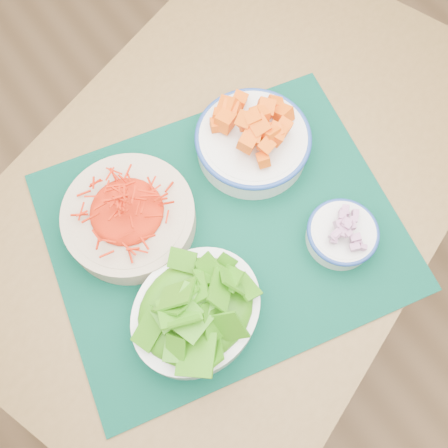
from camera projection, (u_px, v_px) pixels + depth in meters
name	position (u px, v px, depth m)	size (l,w,h in m)	color
ground	(272.00, 298.00, 1.61)	(4.00, 4.00, 0.00)	#A77C51
table	(238.00, 200.00, 1.03)	(1.28, 1.05, 0.75)	brown
placemat	(224.00, 231.00, 0.89)	(0.60, 0.49, 0.00)	black
carrot_bowl	(128.00, 215.00, 0.85)	(0.26, 0.26, 0.09)	#BEA98D
squash_bowl	(253.00, 137.00, 0.90)	(0.23, 0.23, 0.10)	silver
lettuce_bowl	(196.00, 309.00, 0.78)	(0.26, 0.23, 0.10)	white
onion_bowl	(342.00, 233.00, 0.85)	(0.13, 0.13, 0.06)	silver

